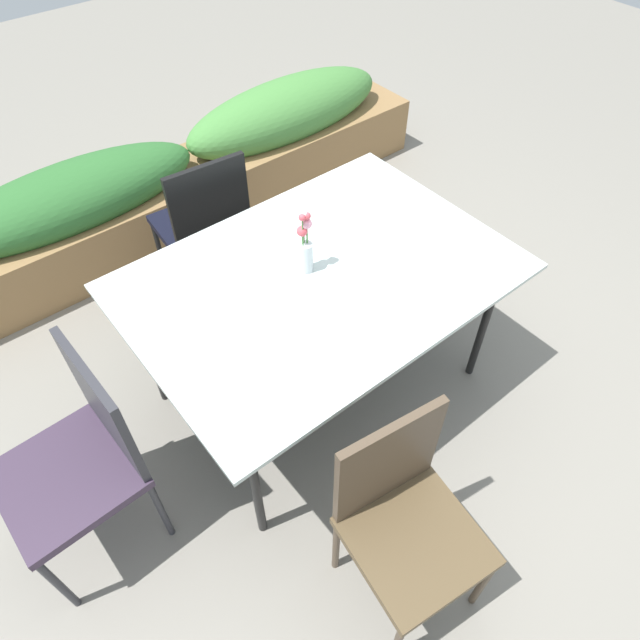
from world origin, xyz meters
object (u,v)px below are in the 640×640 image
at_px(planter_box, 195,173).
at_px(chair_end_left, 82,454).
at_px(chair_near_left, 404,513).
at_px(flower_vase, 305,245).
at_px(chair_far_side, 204,222).
at_px(dining_table, 320,282).

bearing_deg(planter_box, chair_end_left, -130.65).
bearing_deg(chair_near_left, chair_end_left, -41.13).
distance_m(chair_end_left, planter_box, 2.14).
xyz_separation_m(chair_near_left, flower_vase, (0.32, 0.95, 0.41)).
relative_size(chair_far_side, planter_box, 0.28).
height_order(dining_table, planter_box, dining_table).
xyz_separation_m(dining_table, planter_box, (0.27, 1.62, -0.41)).
xyz_separation_m(chair_near_left, planter_box, (0.61, 2.51, -0.18)).
relative_size(chair_near_left, flower_vase, 3.07).
relative_size(dining_table, chair_end_left, 1.67).
height_order(dining_table, chair_end_left, chair_end_left).
relative_size(dining_table, planter_box, 0.47).
distance_m(chair_near_left, planter_box, 2.59).
xyz_separation_m(dining_table, flower_vase, (-0.03, 0.06, 0.18)).
relative_size(chair_end_left, flower_vase, 3.23).
relative_size(chair_end_left, planter_box, 0.28).
bearing_deg(dining_table, planter_box, 80.57).
distance_m(chair_end_left, flower_vase, 1.16).
distance_m(dining_table, chair_near_left, 0.98).
distance_m(chair_near_left, chair_end_left, 1.18).
height_order(chair_end_left, chair_far_side, chair_end_left).
bearing_deg(chair_near_left, flower_vase, -100.50).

